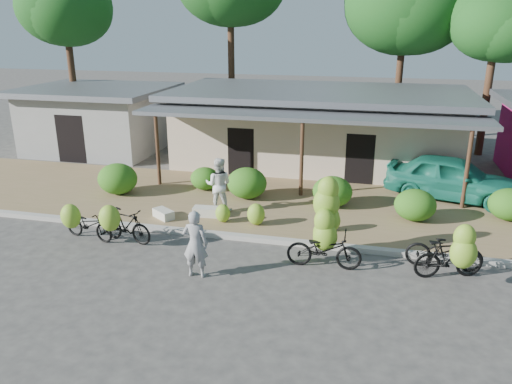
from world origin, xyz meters
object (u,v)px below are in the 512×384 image
(bystander, at_px, (219,185))
(teal_van, at_px, (452,178))
(bike_right, at_px, (453,255))
(sack_near, at_px, (206,211))
(vendor, at_px, (195,244))
(tree_back_left, at_px, (62,5))
(tree_near_right, at_px, (493,22))
(tree_center_right, at_px, (402,4))
(bike_far_right, at_px, (444,250))
(bike_left, at_px, (123,224))
(bike_center, at_px, (325,233))
(bike_far_left, at_px, (86,223))
(sack_far, at_px, (164,214))

(bystander, distance_m, teal_van, 8.36)
(bike_right, bearing_deg, sack_near, 53.71)
(vendor, bearing_deg, tree_back_left, -51.67)
(tree_near_right, height_order, bike_right, tree_near_right)
(tree_back_left, distance_m, bystander, 15.73)
(teal_van, bearing_deg, tree_near_right, 0.07)
(teal_van, bearing_deg, bystander, 126.89)
(tree_back_left, height_order, sack_near, tree_back_left)
(tree_near_right, xyz_separation_m, bike_right, (-2.70, -13.79, -5.48))
(tree_center_right, xyz_separation_m, bike_far_right, (1.19, -15.12, -6.53))
(bike_left, xyz_separation_m, bike_far_right, (8.92, 0.57, -0.11))
(tree_back_left, height_order, bike_center, tree_back_left)
(tree_back_left, distance_m, vendor, 19.11)
(vendor, bearing_deg, tree_center_right, -109.51)
(bike_right, xyz_separation_m, sack_near, (-7.31, 2.48, -0.44))
(tree_near_right, distance_m, bike_right, 15.08)
(tree_back_left, relative_size, vendor, 4.94)
(bike_far_right, xyz_separation_m, teal_van, (0.81, 5.51, 0.39))
(bike_left, distance_m, teal_van, 11.48)
(bike_far_right, relative_size, sack_near, 2.31)
(bike_far_right, distance_m, sack_near, 7.42)
(bike_left, bearing_deg, bike_right, -78.27)
(bike_left, relative_size, bike_right, 0.95)
(bike_right, xyz_separation_m, bystander, (-7.05, 3.04, 0.33))
(bike_right, height_order, bike_far_right, bike_right)
(tree_near_right, relative_size, bike_far_left, 4.31)
(tree_near_right, relative_size, bike_center, 3.32)
(tree_near_right, height_order, bike_center, tree_near_right)
(tree_center_right, relative_size, bike_far_right, 4.77)
(bike_left, bearing_deg, tree_near_right, -28.22)
(tree_back_left, xyz_separation_m, teal_van, (19.00, -6.11, -6.07))
(bike_far_right, distance_m, teal_van, 5.58)
(bike_left, distance_m, bike_right, 9.04)
(bike_center, bearing_deg, bike_far_right, -83.15)
(vendor, bearing_deg, sack_far, -57.62)
(tree_center_right, height_order, bike_center, tree_center_right)
(teal_van, bearing_deg, bike_far_left, 134.11)
(bike_far_left, distance_m, bike_center, 7.03)
(tree_center_right, relative_size, tree_near_right, 1.20)
(bike_center, height_order, teal_van, bike_center)
(bike_right, bearing_deg, bike_far_right, -7.76)
(tree_center_right, xyz_separation_m, bystander, (-5.74, -12.75, -6.00))
(tree_near_right, relative_size, bike_left, 4.38)
(tree_back_left, relative_size, sack_near, 10.39)
(bike_center, xyz_separation_m, teal_van, (3.89, 5.97, 0.01))
(bike_right, relative_size, sack_far, 2.49)
(tree_back_left, xyz_separation_m, sack_near, (10.99, -9.82, -6.70))
(bike_right, distance_m, teal_van, 6.22)
(tree_back_left, xyz_separation_m, bike_center, (15.11, -12.08, -6.08))
(bike_left, relative_size, vendor, 1.00)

